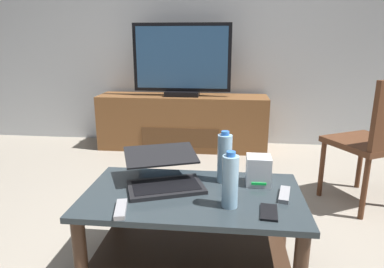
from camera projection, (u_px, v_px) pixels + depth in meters
The scene contains 12 objects.
back_wall at pixel (207, 13), 3.63m from camera, with size 6.40×0.12×2.80m, color silver.
coffee_table at pixel (193, 219), 1.65m from camera, with size 1.03×0.58×0.43m.
media_cabinet at pixel (183, 122), 3.65m from camera, with size 1.76×0.41×0.57m.
television at pixel (182, 61), 3.46m from camera, with size 0.99×0.20×0.72m.
dining_chair at pixel (378, 137), 2.28m from camera, with size 0.60×0.60×0.90m.
laptop at pixel (164, 174), 1.70m from camera, with size 0.46×0.46×0.15m.
router_box at pixel (258, 170), 1.70m from camera, with size 0.12×0.12×0.15m.
water_bottle_near at pixel (230, 181), 1.46m from camera, with size 0.07×0.07×0.25m.
water_bottle_far at pixel (225, 158), 1.72m from camera, with size 0.07×0.07×0.26m.
cell_phone at pixel (269, 212), 1.43m from camera, with size 0.07×0.14×0.01m, color black.
tv_remote at pixel (121, 209), 1.44m from camera, with size 0.04×0.16×0.02m, color #99999E.
soundbar_remote at pixel (284, 195), 1.58m from camera, with size 0.04×0.16×0.02m, color #99999E.
Camera 1 is at (0.25, -1.46, 1.13)m, focal length 32.14 mm.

